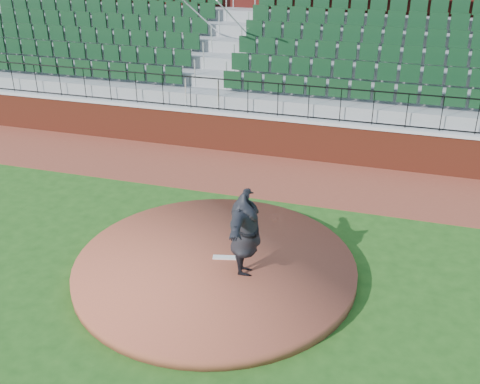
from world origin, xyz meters
name	(u,v)px	position (x,y,z in m)	size (l,w,h in m)	color
ground	(219,278)	(0.00, 0.00, 0.00)	(90.00, 90.00, 0.00)	#204D16
warning_track	(279,176)	(0.00, 5.40, 0.01)	(34.00, 3.20, 0.01)	brown
field_wall	(292,139)	(0.00, 7.00, 0.60)	(34.00, 0.35, 1.20)	maroon
wall_cap	(292,119)	(0.00, 7.00, 1.25)	(34.00, 0.45, 0.10)	#B7B7B7
wall_railing	(293,101)	(0.00, 7.00, 1.80)	(34.00, 0.05, 1.00)	black
seating_stands	(311,65)	(0.00, 9.72, 2.30)	(34.00, 5.10, 4.60)	gray
concourse_wall	(325,36)	(0.00, 12.52, 2.75)	(34.00, 0.50, 5.50)	maroon
pitchers_mound	(215,267)	(-0.16, 0.20, 0.12)	(5.91, 5.91, 0.25)	brown
pitching_rubber	(226,257)	(0.01, 0.40, 0.27)	(0.54, 0.13, 0.04)	silver
pitcher	(245,234)	(0.57, 0.00, 1.15)	(2.20, 0.60, 1.79)	black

